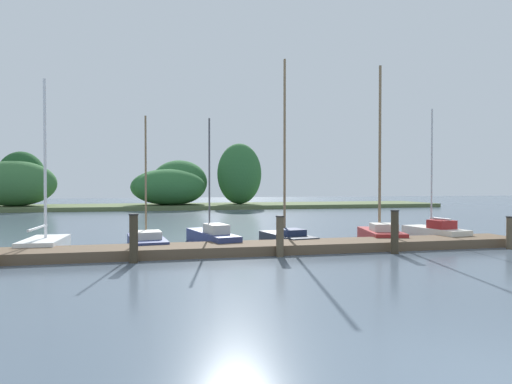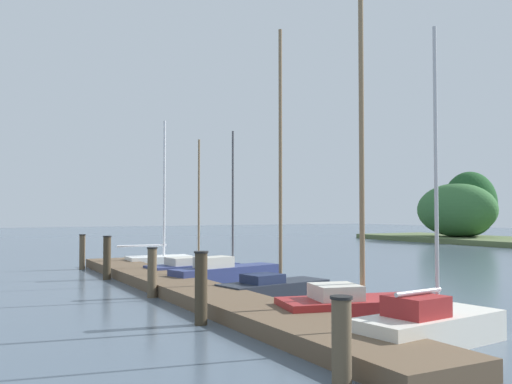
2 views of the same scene
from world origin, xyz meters
TOP-DOWN VIEW (x-y plane):
  - dock_pier at (0.00, 11.06)m, footprint 20.30×1.80m
  - far_shore at (-5.13, 41.99)m, footprint 52.87×8.00m
  - sailboat_0 at (-8.35, 13.10)m, footprint 1.37×3.47m
  - sailboat_1 at (-4.64, 13.16)m, footprint 1.71×3.87m
  - sailboat_2 at (-2.05, 13.37)m, footprint 1.86×4.46m
  - sailboat_3 at (1.21, 13.41)m, footprint 1.77×3.76m
  - sailboat_4 at (5.46, 13.02)m, footprint 2.04×3.67m
  - sailboat_5 at (7.98, 12.80)m, footprint 1.58×3.45m
  - mooring_piling_1 at (-4.95, 9.88)m, footprint 0.31×0.31m
  - mooring_piling_2 at (-0.03, 10.01)m, footprint 0.30×0.30m
  - mooring_piling_3 at (4.25, 9.75)m, footprint 0.32×0.32m
  - mooring_piling_4 at (9.26, 9.79)m, footprint 0.32×0.32m

SIDE VIEW (x-z plane):
  - dock_pier at x=0.00m, z-range 0.00..0.35m
  - sailboat_1 at x=-4.64m, z-range -2.34..2.92m
  - sailboat_2 at x=-2.05m, z-range -2.28..3.00m
  - sailboat_0 at x=-8.35m, z-range -2.90..3.61m
  - sailboat_5 at x=7.98m, z-range -2.60..3.35m
  - sailboat_3 at x=1.21m, z-range -3.58..4.36m
  - sailboat_4 at x=5.46m, z-range -3.48..4.34m
  - mooring_piling_4 at x=9.26m, z-range 0.01..1.28m
  - mooring_piling_2 at x=-0.03m, z-range 0.01..1.44m
  - mooring_piling_1 at x=-4.95m, z-range 0.01..1.59m
  - mooring_piling_3 at x=4.25m, z-range 0.01..1.60m
  - far_shore at x=-5.13m, z-range -1.15..5.79m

